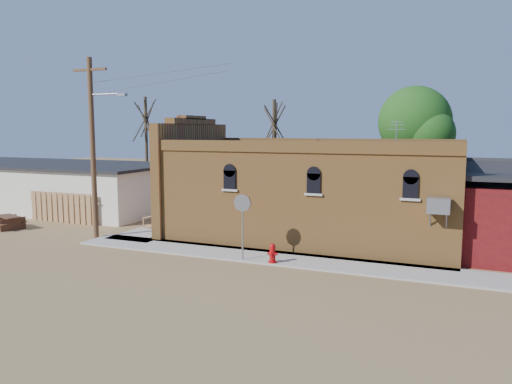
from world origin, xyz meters
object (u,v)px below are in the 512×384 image
at_px(brick_bar, 307,192).
at_px(picnic_table, 9,220).
at_px(stop_sign, 243,209).
at_px(trash_barrel, 177,222).
at_px(utility_pole, 93,144).
at_px(fire_hydrant, 272,253).

relative_size(brick_bar, picnic_table, 7.82).
relative_size(stop_sign, trash_barrel, 3.35).
distance_m(trash_barrel, picnic_table, 9.53).
relative_size(utility_pole, stop_sign, 3.24).
xyz_separation_m(brick_bar, stop_sign, (-1.12, -5.49, -0.12)).
bearing_deg(utility_pole, stop_sign, -7.88).
bearing_deg(brick_bar, utility_pole, -156.31).
relative_size(fire_hydrant, picnic_table, 0.38).
relative_size(stop_sign, picnic_table, 1.32).
bearing_deg(stop_sign, brick_bar, 93.15).
bearing_deg(utility_pole, brick_bar, 23.69).
bearing_deg(utility_pole, fire_hydrant, -6.86).
distance_m(utility_pole, trash_barrel, 6.00).
xyz_separation_m(brick_bar, trash_barrel, (-6.94, -1.20, -1.85)).
bearing_deg(trash_barrel, fire_hydrant, -30.97).
relative_size(utility_pole, picnic_table, 4.29).
bearing_deg(picnic_table, stop_sign, 14.78).
bearing_deg(brick_bar, picnic_table, -165.00).
xyz_separation_m(brick_bar, fire_hydrant, (0.22, -5.50, -1.87)).
distance_m(fire_hydrant, picnic_table, 16.23).
xyz_separation_m(fire_hydrant, stop_sign, (-1.34, 0.00, 1.74)).
height_order(brick_bar, picnic_table, brick_bar).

